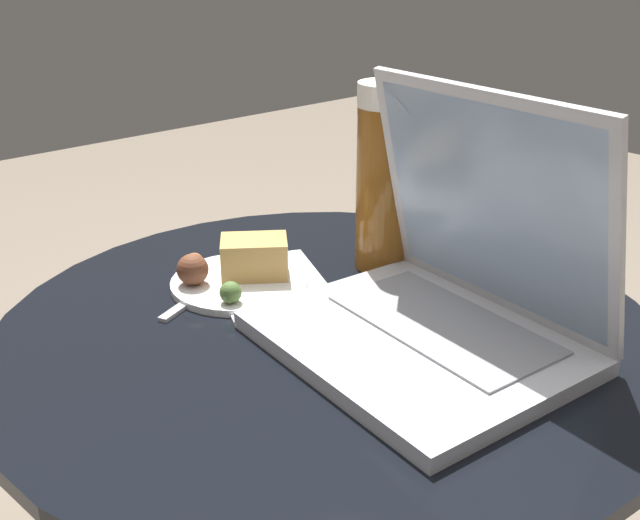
# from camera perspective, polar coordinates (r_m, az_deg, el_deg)

# --- Properties ---
(table) EXTENTS (0.75, 0.75, 0.56)m
(table) POSITION_cam_1_polar(r_m,az_deg,el_deg) (0.94, 0.55, -13.11)
(table) COLOR #9E9EA3
(table) RESTS_ON ground_plane
(napkin) EXTENTS (0.23, 0.20, 0.00)m
(napkin) POSITION_cam_1_polar(r_m,az_deg,el_deg) (0.94, -3.72, -1.89)
(napkin) COLOR white
(napkin) RESTS_ON table
(laptop) EXTENTS (0.34, 0.29, 0.27)m
(laptop) POSITION_cam_1_polar(r_m,az_deg,el_deg) (0.80, 9.24, -2.69)
(laptop) COLOR silver
(laptop) RESTS_ON table
(beer_glass) EXTENTS (0.08, 0.08, 0.24)m
(beer_glass) POSITION_cam_1_polar(r_m,az_deg,el_deg) (0.96, 4.97, 6.26)
(beer_glass) COLOR brown
(beer_glass) RESTS_ON table
(snack_plate) EXTENTS (0.17, 0.17, 0.06)m
(snack_plate) POSITION_cam_1_polar(r_m,az_deg,el_deg) (0.94, -6.17, -0.84)
(snack_plate) COLOR white
(snack_plate) RESTS_ON table
(fork) EXTENTS (0.09, 0.19, 0.00)m
(fork) POSITION_cam_1_polar(r_m,az_deg,el_deg) (0.95, -7.91, -1.74)
(fork) COLOR #B2B2B7
(fork) RESTS_ON table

